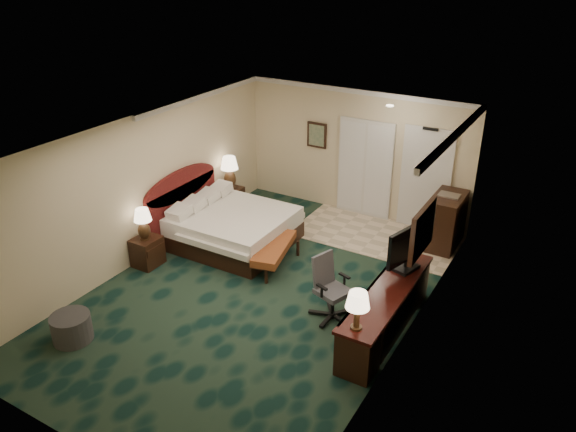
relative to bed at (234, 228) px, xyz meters
The scene contains 25 objects.
floor 1.86m from the bed, 41.47° to the right, with size 5.00×7.50×0.00m, color black.
ceiling 3.00m from the bed, 41.47° to the right, with size 5.00×7.50×0.00m, color white.
wall_back 3.06m from the bed, 61.65° to the left, with size 5.00×0.00×2.70m, color beige.
wall_front 5.25m from the bed, 74.56° to the right, with size 5.00×0.00×2.70m, color beige.
wall_left 1.95m from the bed, 133.02° to the right, with size 0.00×7.50×2.70m, color beige.
wall_right 4.18m from the bed, 17.38° to the right, with size 0.00×7.50×2.70m, color beige.
crown_molding 2.96m from the bed, 41.47° to the right, with size 5.00×7.50×0.10m, color silver, non-canonical shape.
tile_patch 2.85m from the bed, 36.65° to the left, with size 3.20×1.70×0.01m, color tan.
headboard 1.15m from the bed, 168.85° to the right, with size 0.12×2.00×1.40m, color #47090E, non-canonical shape.
entry_door 3.92m from the bed, 40.67° to the left, with size 1.02×0.06×2.18m, color silver.
closet_doors 3.06m from the bed, 57.05° to the left, with size 1.20×0.06×2.10m, color silver.
wall_art 2.84m from the bed, 79.35° to the left, with size 0.45×0.06×0.55m, color #44654F.
wall_mirror 4.07m from the bed, ahead, with size 0.05×0.95×0.75m, color white.
bed is the anchor object (origin of this frame).
nightstand_near 1.71m from the bed, 121.52° to the right, with size 0.43×0.49×0.54m, color black.
nightstand_far 1.38m from the bed, 129.36° to the left, with size 0.47×0.54×0.58m, color black.
lamp_near 1.80m from the bed, 120.95° to the right, with size 0.31×0.31×0.59m, color black, non-canonical shape.
lamp_far 1.55m from the bed, 128.00° to the left, with size 0.37×0.37×0.70m, color black, non-canonical shape.
bed_bench 1.19m from the bed, 17.16° to the right, with size 0.46×1.32×0.45m, color brown.
ottoman 3.67m from the bed, 95.33° to the right, with size 0.58×0.58×0.41m, color #2C2B2E.
desk 3.75m from the bed, 17.82° to the right, with size 0.55×2.57×0.74m, color black.
tv 3.70m from the bed, ahead, with size 0.08×0.94×0.73m, color black.
desk_lamp 4.23m from the bed, 31.98° to the right, with size 0.32×0.32×0.56m, color black, non-canonical shape.
desk_chair 2.99m from the bed, 24.04° to the right, with size 0.60×0.56×1.03m, color #444348, non-canonical shape.
minibar 4.07m from the bed, 29.30° to the left, with size 0.55×0.99×1.05m, color black.
Camera 1 is at (4.42, -6.62, 5.26)m, focal length 35.00 mm.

